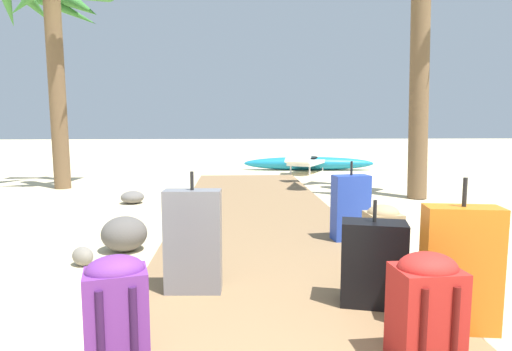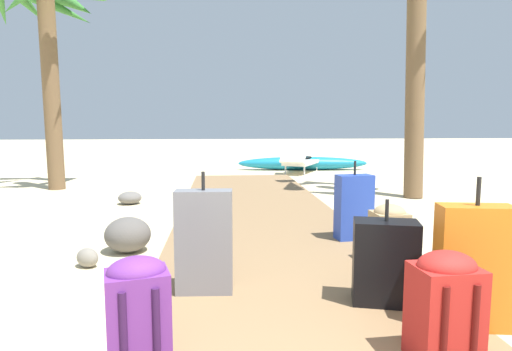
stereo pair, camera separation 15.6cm
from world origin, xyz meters
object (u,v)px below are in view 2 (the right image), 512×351
at_px(backpack_purple, 138,312).
at_px(backpack_red, 445,304).
at_px(suitcase_black, 385,262).
at_px(suitcase_grey, 204,242).
at_px(kayak, 303,163).
at_px(lounge_chair, 300,160).
at_px(suitcase_blue, 354,207).
at_px(backpack_tan, 389,232).
at_px(suitcase_orange, 474,267).
at_px(palm_tree_far_left, 49,19).

distance_m(backpack_purple, backpack_red, 1.48).
xyz_separation_m(suitcase_black, suitcase_grey, (-1.18, 0.28, 0.09)).
bearing_deg(kayak, backpack_purple, -105.30).
height_order(backpack_purple, lounge_chair, lounge_chair).
height_order(suitcase_blue, kayak, suitcase_blue).
distance_m(backpack_tan, suitcase_orange, 1.16).
bearing_deg(backpack_tan, suitcase_grey, -161.42).
xyz_separation_m(palm_tree_far_left, kayak, (5.29, 3.01, -2.96)).
bearing_deg(palm_tree_far_left, suitcase_orange, -53.76).
bearing_deg(backpack_purple, palm_tree_far_left, 112.60).
bearing_deg(suitcase_black, suitcase_grey, 166.59).
relative_size(backpack_tan, suitcase_orange, 0.57).
height_order(backpack_red, suitcase_grey, suitcase_grey).
bearing_deg(suitcase_black, lounge_chair, 83.40).
xyz_separation_m(backpack_purple, lounge_chair, (2.38, 8.75, -0.05)).
height_order(suitcase_grey, lounge_chair, suitcase_grey).
distance_m(backpack_purple, suitcase_black, 1.60).
bearing_deg(backpack_tan, backpack_purple, -140.71).
bearing_deg(palm_tree_far_left, suitcase_blue, -43.72).
height_order(backpack_tan, suitcase_orange, suitcase_orange).
distance_m(suitcase_grey, lounge_chair, 8.08).
bearing_deg(kayak, suitcase_orange, -94.79).
relative_size(suitcase_grey, suitcase_orange, 0.97).
xyz_separation_m(suitcase_blue, kayak, (0.86, 7.24, -0.23)).
bearing_deg(backpack_tan, lounge_chair, 85.35).
height_order(suitcase_blue, suitcase_black, suitcase_blue).
xyz_separation_m(backpack_red, suitcase_orange, (0.35, 0.34, 0.06)).
xyz_separation_m(suitcase_grey, palm_tree_far_left, (-2.97, 5.52, 2.70)).
height_order(backpack_tan, lounge_chair, lounge_chair).
bearing_deg(palm_tree_far_left, backpack_purple, -67.40).
height_order(suitcase_blue, palm_tree_far_left, palm_tree_far_left).
xyz_separation_m(backpack_tan, suitcase_black, (-0.34, -0.79, 0.01)).
bearing_deg(backpack_red, suitcase_orange, 44.10).
height_order(suitcase_black, palm_tree_far_left, palm_tree_far_left).
distance_m(backpack_red, lounge_chair, 8.83).
bearing_deg(palm_tree_far_left, backpack_tan, -48.14).
distance_m(suitcase_orange, lounge_chair, 8.46).
bearing_deg(suitcase_orange, backpack_purple, -170.44).
distance_m(backpack_purple, lounge_chair, 9.07).
distance_m(backpack_purple, suitcase_orange, 1.85).
bearing_deg(backpack_red, suitcase_black, 92.25).
bearing_deg(suitcase_orange, suitcase_grey, 157.32).
xyz_separation_m(backpack_purple, suitcase_black, (1.45, 0.68, -0.02)).
bearing_deg(suitcase_blue, palm_tree_far_left, 136.28).
relative_size(backpack_tan, lounge_chair, 0.30).
bearing_deg(palm_tree_far_left, suitcase_grey, -61.72).
relative_size(backpack_tan, palm_tree_far_left, 0.12).
bearing_deg(suitcase_orange, backpack_red, -135.90).
distance_m(backpack_red, suitcase_orange, 0.49).
distance_m(suitcase_blue, backpack_tan, 0.78).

